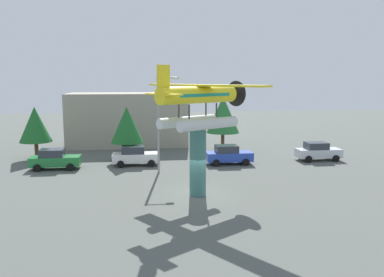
% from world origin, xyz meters
% --- Properties ---
extents(ground_plane, '(140.00, 140.00, 0.00)m').
position_xyz_m(ground_plane, '(0.00, 0.00, 0.00)').
color(ground_plane, '#515651').
extents(display_pedestal, '(1.10, 1.10, 4.57)m').
position_xyz_m(display_pedestal, '(0.00, 0.00, 2.28)').
color(display_pedestal, '#386B66').
rests_on(display_pedestal, ground).
extents(floatplane_monument, '(7.11, 9.20, 4.00)m').
position_xyz_m(floatplane_monument, '(0.11, 0.07, 6.24)').
color(floatplane_monument, silver).
rests_on(floatplane_monument, display_pedestal).
extents(car_near_green, '(4.20, 2.02, 1.76)m').
position_xyz_m(car_near_green, '(-11.14, 9.49, 0.88)').
color(car_near_green, '#237A38').
rests_on(car_near_green, ground).
extents(car_mid_white, '(4.20, 2.02, 1.76)m').
position_xyz_m(car_mid_white, '(-4.24, 10.19, 0.88)').
color(car_mid_white, white).
rests_on(car_mid_white, ground).
extents(car_far_blue, '(4.20, 2.02, 1.76)m').
position_xyz_m(car_far_blue, '(4.22, 9.59, 0.88)').
color(car_far_blue, '#2847B7').
rests_on(car_far_blue, ground).
extents(car_distant_silver, '(4.20, 2.02, 1.76)m').
position_xyz_m(car_distant_silver, '(13.11, 10.21, 0.88)').
color(car_distant_silver, silver).
rests_on(car_distant_silver, ground).
extents(streetlight_primary, '(1.84, 0.28, 7.95)m').
position_xyz_m(streetlight_primary, '(-2.08, 7.06, 4.61)').
color(streetlight_primary, gray).
rests_on(streetlight_primary, ground).
extents(storefront_building, '(13.65, 6.57, 6.12)m').
position_xyz_m(storefront_building, '(-5.18, 22.00, 3.06)').
color(storefront_building, '#9E9384').
rests_on(storefront_building, ground).
extents(tree_west, '(3.06, 3.06, 5.12)m').
position_xyz_m(tree_west, '(-13.78, 14.18, 3.40)').
color(tree_west, brown).
rests_on(tree_west, ground).
extents(tree_east, '(3.06, 3.06, 5.21)m').
position_xyz_m(tree_east, '(-4.99, 12.01, 3.50)').
color(tree_east, brown).
rests_on(tree_east, ground).
extents(tree_center_back, '(3.46, 3.46, 5.98)m').
position_xyz_m(tree_center_back, '(4.89, 15.44, 4.05)').
color(tree_center_back, brown).
rests_on(tree_center_back, ground).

